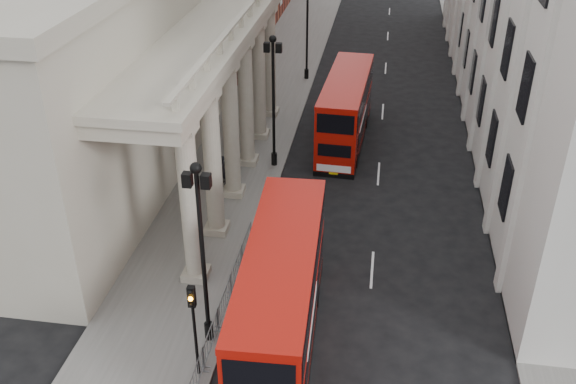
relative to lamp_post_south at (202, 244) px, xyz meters
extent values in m
cube|color=slate|center=(-2.40, 26.00, -4.85)|extent=(6.00, 140.00, 0.12)
cube|color=slate|center=(14.10, 26.00, -4.85)|extent=(3.00, 140.00, 0.12)
cube|color=slate|center=(0.55, 26.00, -4.84)|extent=(0.20, 140.00, 0.14)
cube|color=#A69F8B|center=(-9.90, 14.00, 1.09)|extent=(9.00, 28.00, 12.00)
cylinder|color=black|center=(0.00, 0.00, -4.39)|extent=(0.36, 0.36, 0.80)
cylinder|color=black|center=(0.00, 0.00, -0.79)|extent=(0.18, 0.18, 8.00)
sphere|color=black|center=(0.00, 0.00, 3.31)|extent=(0.44, 0.44, 0.44)
cube|color=black|center=(0.35, 0.00, 2.81)|extent=(0.35, 0.35, 0.55)
cube|color=black|center=(-0.35, 0.00, 2.81)|extent=(0.35, 0.35, 0.55)
cylinder|color=black|center=(0.00, 16.00, -4.39)|extent=(0.36, 0.36, 0.80)
cylinder|color=black|center=(0.00, 16.00, -0.79)|extent=(0.18, 0.18, 8.00)
sphere|color=black|center=(0.00, 16.00, 3.31)|extent=(0.44, 0.44, 0.44)
cube|color=black|center=(0.35, 16.00, 2.81)|extent=(0.35, 0.35, 0.55)
cube|color=black|center=(-0.35, 16.00, 2.81)|extent=(0.35, 0.35, 0.55)
cylinder|color=black|center=(0.00, 32.00, -4.39)|extent=(0.36, 0.36, 0.80)
cylinder|color=black|center=(0.00, 32.00, -0.79)|extent=(0.18, 0.18, 8.00)
cylinder|color=black|center=(0.10, -2.00, -3.09)|extent=(0.12, 0.12, 3.40)
cube|color=black|center=(0.10, -2.00, -0.94)|extent=(0.28, 0.22, 0.90)
sphere|color=black|center=(0.10, -2.13, -0.64)|extent=(0.18, 0.18, 0.18)
sphere|color=orange|center=(0.10, -2.13, -0.94)|extent=(0.18, 0.18, 0.18)
sphere|color=black|center=(0.10, -2.13, -1.24)|extent=(0.18, 0.18, 0.18)
cube|color=gray|center=(0.25, -2.95, -4.24)|extent=(0.50, 2.30, 1.10)
cube|color=gray|center=(0.25, -0.60, -4.24)|extent=(0.50, 2.30, 1.10)
cube|color=gray|center=(0.25, 1.75, -4.24)|extent=(0.50, 2.30, 1.10)
cube|color=gray|center=(0.25, 4.10, -4.24)|extent=(0.50, 2.30, 1.10)
cube|color=gray|center=(0.25, 6.45, -4.24)|extent=(0.50, 2.30, 1.10)
cube|color=#AB0F07|center=(3.04, 0.27, -3.47)|extent=(3.09, 11.28, 2.13)
cube|color=#AB0F07|center=(3.04, 0.27, -1.26)|extent=(3.09, 11.28, 1.86)
cube|color=#AB0F07|center=(3.04, 0.27, -0.20)|extent=(3.14, 11.32, 0.27)
cube|color=black|center=(3.04, 0.27, -4.72)|extent=(3.11, 11.28, 0.37)
cube|color=black|center=(3.04, 0.27, -3.21)|extent=(3.07, 9.15, 1.06)
cube|color=black|center=(3.04, 0.27, -1.16)|extent=(3.13, 10.64, 1.17)
cylinder|color=black|center=(1.73, 2.83, -4.38)|extent=(0.38, 1.08, 1.06)
cylinder|color=black|center=(4.14, 2.92, -4.38)|extent=(0.38, 1.08, 1.06)
cube|color=#AD1008|center=(4.12, 20.29, -3.55)|extent=(3.04, 10.69, 2.02)
cube|color=#AD1008|center=(4.12, 20.29, -1.46)|extent=(3.04, 10.69, 1.76)
cube|color=#AD1008|center=(4.12, 20.29, -0.45)|extent=(3.08, 10.74, 0.25)
cube|color=black|center=(4.12, 20.29, -4.73)|extent=(3.06, 10.70, 0.35)
cube|color=black|center=(4.12, 20.29, -3.30)|extent=(3.00, 8.68, 1.01)
cube|color=black|center=(4.12, 20.29, -1.36)|extent=(3.07, 10.09, 1.11)
cube|color=white|center=(3.86, 15.01, -4.26)|extent=(2.12, 0.16, 0.45)
cube|color=yellow|center=(3.86, 15.00, -4.59)|extent=(0.56, 0.07, 0.13)
cylinder|color=black|center=(2.80, 16.67, -4.41)|extent=(0.37, 1.02, 1.01)
cylinder|color=black|center=(5.08, 16.56, -4.41)|extent=(0.37, 1.02, 1.01)
cylinder|color=black|center=(3.10, 22.81, -4.41)|extent=(0.37, 1.02, 1.01)
cylinder|color=black|center=(5.38, 22.70, -4.41)|extent=(0.37, 1.02, 1.01)
imported|color=black|center=(-2.61, 13.09, -3.89)|extent=(0.73, 0.54, 1.81)
imported|color=#2A2422|center=(-2.87, 13.36, -4.01)|extent=(0.77, 0.61, 1.56)
imported|color=black|center=(-1.81, 12.38, -3.84)|extent=(1.03, 0.78, 1.91)
camera|label=1|loc=(6.38, -19.58, 14.07)|focal=40.00mm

